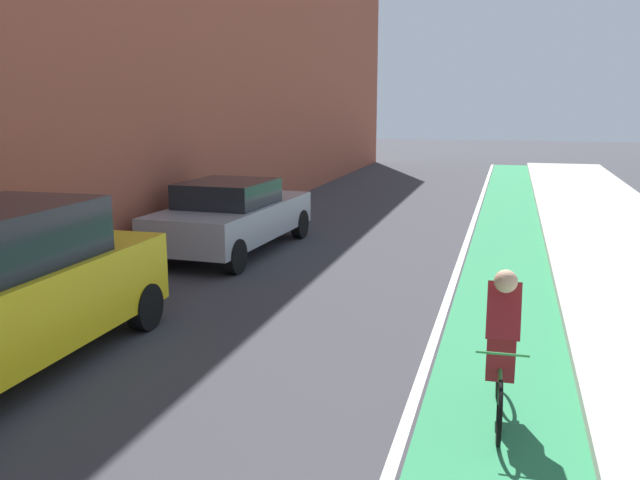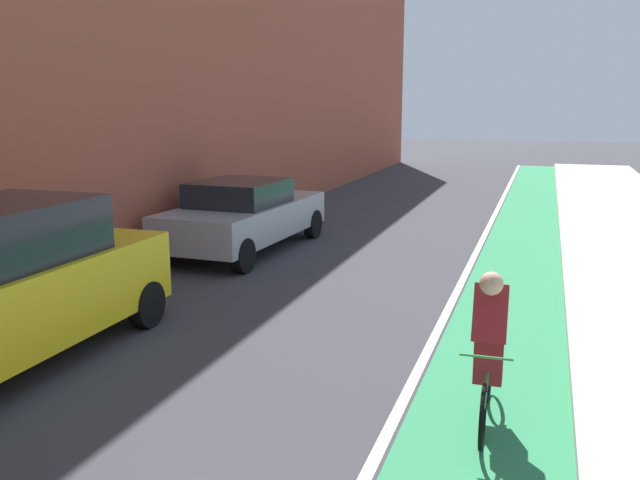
% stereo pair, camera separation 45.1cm
% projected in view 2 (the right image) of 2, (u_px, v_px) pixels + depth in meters
% --- Properties ---
extents(ground_plane, '(93.80, 93.80, 0.00)m').
position_uv_depth(ground_plane, '(357.00, 267.00, 12.92)').
color(ground_plane, '#38383D').
extents(bike_lane_paint, '(1.60, 42.64, 0.00)m').
position_uv_depth(bike_lane_paint, '(520.00, 256.00, 13.86)').
color(bike_lane_paint, '#2D8451').
rests_on(bike_lane_paint, ground).
extents(lane_divider_stripe, '(0.12, 42.64, 0.00)m').
position_uv_depth(lane_divider_stripe, '(476.00, 253.00, 14.14)').
color(lane_divider_stripe, white).
rests_on(lane_divider_stripe, ground).
extents(parked_sedan_silver, '(2.09, 4.73, 1.53)m').
position_uv_depth(parked_sedan_silver, '(244.00, 214.00, 14.24)').
color(parked_sedan_silver, '#9EA0A8').
rests_on(parked_sedan_silver, ground).
extents(cyclist_trailing, '(0.48, 1.67, 1.59)m').
position_uv_depth(cyclist_trailing, '(489.00, 346.00, 6.50)').
color(cyclist_trailing, black).
rests_on(cyclist_trailing, ground).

